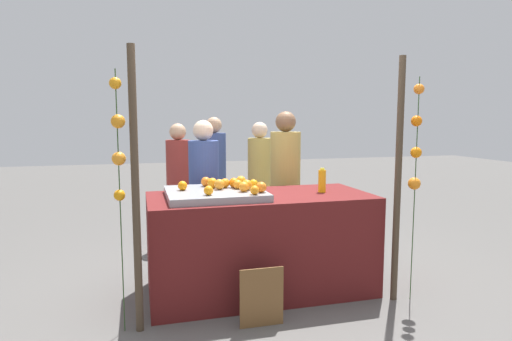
{
  "coord_description": "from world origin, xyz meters",
  "views": [
    {
      "loc": [
        -1.03,
        -3.64,
        1.55
      ],
      "look_at": [
        0.0,
        0.15,
        1.08
      ],
      "focal_mm": 30.44,
      "sensor_mm": 36.0,
      "label": 1
    }
  ],
  "objects_px": {
    "stall_counter": "(260,243)",
    "orange_1": "(234,183)",
    "vendor_right": "(285,192)",
    "juice_bottle": "(322,181)",
    "vendor_left": "(204,200)",
    "orange_0": "(182,186)",
    "chalkboard_sign": "(261,298)"
  },
  "relations": [
    {
      "from": "orange_0",
      "to": "vendor_left",
      "type": "bearing_deg",
      "value": 67.54
    },
    {
      "from": "stall_counter",
      "to": "orange_1",
      "type": "bearing_deg",
      "value": 158.74
    },
    {
      "from": "stall_counter",
      "to": "orange_0",
      "type": "bearing_deg",
      "value": 174.93
    },
    {
      "from": "orange_1",
      "to": "vendor_right",
      "type": "bearing_deg",
      "value": 44.07
    },
    {
      "from": "orange_1",
      "to": "chalkboard_sign",
      "type": "height_order",
      "value": "orange_1"
    },
    {
      "from": "orange_1",
      "to": "vendor_left",
      "type": "xyz_separation_m",
      "value": [
        -0.17,
        0.66,
        -0.27
      ]
    },
    {
      "from": "chalkboard_sign",
      "to": "orange_1",
      "type": "bearing_deg",
      "value": 93.46
    },
    {
      "from": "orange_0",
      "to": "vendor_left",
      "type": "relative_size",
      "value": 0.05
    },
    {
      "from": "orange_1",
      "to": "vendor_right",
      "type": "xyz_separation_m",
      "value": [
        0.73,
        0.7,
        -0.23
      ]
    },
    {
      "from": "stall_counter",
      "to": "orange_0",
      "type": "height_order",
      "value": "orange_0"
    },
    {
      "from": "orange_1",
      "to": "orange_0",
      "type": "bearing_deg",
      "value": -176.73
    },
    {
      "from": "juice_bottle",
      "to": "vendor_right",
      "type": "relative_size",
      "value": 0.14
    },
    {
      "from": "orange_1",
      "to": "juice_bottle",
      "type": "distance_m",
      "value": 0.81
    },
    {
      "from": "orange_0",
      "to": "vendor_left",
      "type": "height_order",
      "value": "vendor_left"
    },
    {
      "from": "orange_0",
      "to": "vendor_right",
      "type": "relative_size",
      "value": 0.05
    },
    {
      "from": "orange_1",
      "to": "vendor_right",
      "type": "relative_size",
      "value": 0.05
    },
    {
      "from": "vendor_left",
      "to": "juice_bottle",
      "type": "bearing_deg",
      "value": -37.87
    },
    {
      "from": "juice_bottle",
      "to": "chalkboard_sign",
      "type": "xyz_separation_m",
      "value": [
        -0.76,
        -0.64,
        -0.77
      ]
    },
    {
      "from": "juice_bottle",
      "to": "stall_counter",
      "type": "bearing_deg",
      "value": 178.98
    },
    {
      "from": "vendor_right",
      "to": "juice_bottle",
      "type": "bearing_deg",
      "value": -84.26
    },
    {
      "from": "stall_counter",
      "to": "orange_0",
      "type": "distance_m",
      "value": 0.87
    },
    {
      "from": "stall_counter",
      "to": "chalkboard_sign",
      "type": "bearing_deg",
      "value": -105.12
    },
    {
      "from": "juice_bottle",
      "to": "vendor_left",
      "type": "distance_m",
      "value": 1.27
    },
    {
      "from": "stall_counter",
      "to": "vendor_right",
      "type": "relative_size",
      "value": 1.2
    },
    {
      "from": "orange_0",
      "to": "juice_bottle",
      "type": "height_order",
      "value": "juice_bottle"
    },
    {
      "from": "orange_0",
      "to": "vendor_right",
      "type": "bearing_deg",
      "value": 31.65
    },
    {
      "from": "orange_0",
      "to": "vendor_right",
      "type": "xyz_separation_m",
      "value": [
        1.18,
        0.73,
        -0.22
      ]
    },
    {
      "from": "stall_counter",
      "to": "chalkboard_sign",
      "type": "relative_size",
      "value": 4.23
    },
    {
      "from": "stall_counter",
      "to": "vendor_left",
      "type": "distance_m",
      "value": 0.89
    },
    {
      "from": "stall_counter",
      "to": "vendor_left",
      "type": "relative_size",
      "value": 1.27
    },
    {
      "from": "chalkboard_sign",
      "to": "vendor_right",
      "type": "relative_size",
      "value": 0.28
    },
    {
      "from": "orange_0",
      "to": "vendor_left",
      "type": "distance_m",
      "value": 0.79
    }
  ]
}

